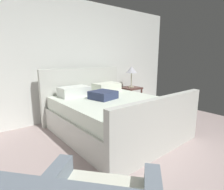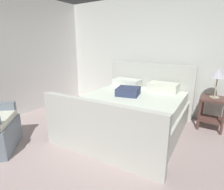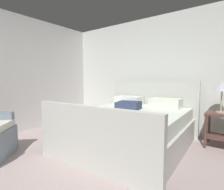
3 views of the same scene
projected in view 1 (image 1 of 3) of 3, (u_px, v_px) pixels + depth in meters
ground_plane at (215, 181)px, 1.99m from camera, size 5.04×5.94×0.02m
wall_back at (84, 61)px, 4.11m from camera, size 5.16×0.12×2.57m
bed at (111, 113)px, 3.25m from camera, size 1.98×2.23×1.13m
nightstand_right at (131, 95)px, 4.64m from camera, size 0.44×0.44×0.60m
table_lamp_right at (132, 70)px, 4.51m from camera, size 0.28×0.28×0.54m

